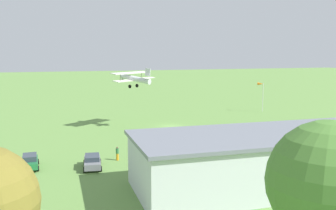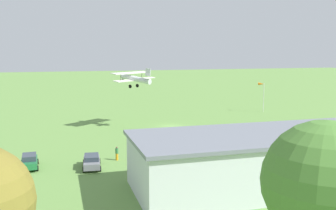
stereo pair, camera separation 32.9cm
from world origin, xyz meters
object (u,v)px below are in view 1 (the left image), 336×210
at_px(person_near_hangar_door, 117,153).
at_px(tree_behind_hangar_right, 329,183).
at_px(car_grey, 92,161).
at_px(car_green, 30,161).
at_px(hangar, 272,158).
at_px(windsock, 261,86).
at_px(biplane, 134,78).
at_px(person_walking_on_apron, 226,140).

bearing_deg(person_near_hangar_door, tree_behind_hangar_right, 98.30).
bearing_deg(car_grey, car_green, -16.55).
bearing_deg(hangar, person_near_hangar_door, -44.69).
xyz_separation_m(hangar, windsock, (-23.66, -42.19, 3.03)).
bearing_deg(windsock, tree_behind_hangar_right, 61.87).
bearing_deg(biplane, windsock, -165.37).
distance_m(hangar, car_grey, 20.16).
relative_size(person_walking_on_apron, windsock, 0.25).
bearing_deg(hangar, person_walking_on_apron, -99.72).
xyz_separation_m(car_green, tree_behind_hangar_right, (-14.92, 31.61, 6.57)).
relative_size(car_green, windsock, 0.65).
relative_size(biplane, person_near_hangar_door, 4.76).
height_order(hangar, windsock, windsock).
height_order(car_grey, windsock, windsock).
height_order(person_walking_on_apron, windsock, windsock).
relative_size(biplane, car_grey, 1.81).
height_order(car_grey, car_green, car_green).
distance_m(hangar, person_walking_on_apron, 16.68).
distance_m(hangar, biplane, 35.41).
xyz_separation_m(biplane, windsock, (-30.47, -7.96, -2.93)).
relative_size(car_grey, person_near_hangar_door, 2.63).
bearing_deg(car_green, tree_behind_hangar_right, 115.28).
distance_m(person_walking_on_apron, windsock, 33.59).
bearing_deg(tree_behind_hangar_right, person_near_hangar_door, -81.70).
xyz_separation_m(car_grey, car_green, (6.94, -2.06, 0.03)).
distance_m(car_green, person_near_hangar_door, 10.27).
xyz_separation_m(hangar, car_grey, (16.81, -10.96, -1.93)).
bearing_deg(biplane, person_walking_on_apron, 118.21).
relative_size(hangar, biplane, 3.45).
xyz_separation_m(person_near_hangar_door, windsock, (-37.15, -28.85, 4.92)).
bearing_deg(car_green, car_grey, 163.45).
bearing_deg(person_near_hangar_door, person_walking_on_apron, -169.58).
relative_size(car_grey, tree_behind_hangar_right, 0.44).
height_order(hangar, person_walking_on_apron, hangar).
bearing_deg(tree_behind_hangar_right, hangar, -115.40).
height_order(car_green, tree_behind_hangar_right, tree_behind_hangar_right).
relative_size(person_walking_on_apron, person_near_hangar_door, 0.97).
xyz_separation_m(hangar, person_near_hangar_door, (13.48, -13.34, -1.88)).
bearing_deg(biplane, car_green, 51.39).
distance_m(car_green, windsock, 55.88).
bearing_deg(hangar, car_green, -28.73).
bearing_deg(person_walking_on_apron, windsock, -128.90).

